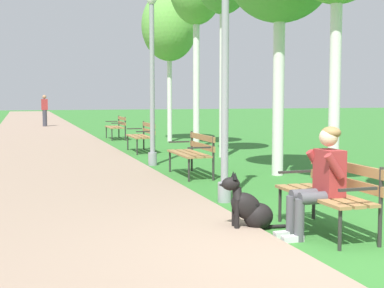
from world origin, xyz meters
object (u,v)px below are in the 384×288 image
Objects in this scene: park_bench_near at (330,189)px; park_bench_furthest at (117,125)px; park_bench_far at (143,134)px; pedestrian_distant at (45,111)px; dog_black at (250,208)px; lamp_post_near at (225,59)px; person_seated_on_near_bench at (321,177)px; birch_tree_sixth at (169,26)px; park_bench_mid at (193,150)px; lamp_post_mid at (152,76)px.

park_bench_near is 14.62m from park_bench_furthest.
park_bench_near is 9.76m from park_bench_far.
park_bench_near is at bearing -84.49° from pedestrian_distant.
pedestrian_distant is (-1.45, 23.26, 0.58)m from dog_black.
dog_black is 2.54m from lamp_post_near.
birch_tree_sixth reaches higher than person_seated_on_near_bench.
lamp_post_near reaches higher than pedestrian_distant.
park_bench_mid is 1.00× the size of park_bench_far.
lamp_post_mid is (-0.34, 6.86, 1.36)m from person_seated_on_near_bench.
park_bench_mid is 0.91× the size of pedestrian_distant.
lamp_post_near reaches higher than lamp_post_mid.
person_seated_on_near_bench reaches higher than park_bench_furthest.
person_seated_on_near_bench is at bearing -97.54° from birch_tree_sixth.
person_seated_on_near_bench reaches higher than dog_black.
park_bench_mid is at bearing 81.35° from dog_black.
park_bench_mid is 0.37× the size of lamp_post_near.
birch_tree_sixth reaches higher than pedestrian_distant.
person_seated_on_near_bench is 0.76× the size of pedestrian_distant.
dog_black is at bearing -100.59° from birch_tree_sixth.
lamp_post_mid reaches higher than park_bench_near.
lamp_post_near is (-0.38, -7.64, 1.61)m from park_bench_far.
park_bench_far is 0.29× the size of birch_tree_sixth.
dog_black is at bearing -100.44° from lamp_post_near.
park_bench_far is 14.08m from pedestrian_distant.
birch_tree_sixth is at bearing 71.82° from lamp_post_mid.
park_bench_near is 1.00× the size of park_bench_far.
person_seated_on_near_bench is at bearing -147.35° from park_bench_near.
park_bench_furthest is 14.75m from person_seated_on_near_bench.
lamp_post_mid is (-0.55, 6.72, 1.53)m from park_bench_near.
park_bench_furthest is 1.20× the size of person_seated_on_near_bench.
dog_black is at bearing -92.52° from lamp_post_mid.
park_bench_mid is 4.91m from park_bench_far.
park_bench_mid is 9.12m from birch_tree_sixth.
park_bench_far is at bearing 82.25° from lamp_post_mid.
park_bench_furthest is 0.37× the size of lamp_post_near.
park_bench_far is 1.80× the size of dog_black.
birch_tree_sixth reaches higher than lamp_post_mid.
lamp_post_mid is at bearing -84.16° from pedestrian_distant.
lamp_post_mid is at bearing -108.18° from birch_tree_sixth.
park_bench_near and park_bench_far have the same top height.
park_bench_far is at bearing -90.92° from park_bench_furthest.
park_bench_furthest is at bearing 86.44° from lamp_post_mid.
lamp_post_near is at bearing 103.70° from park_bench_near.
dog_black is at bearing 138.75° from person_seated_on_near_bench.
park_bench_mid is at bearing 82.48° from lamp_post_near.
person_seated_on_near_bench is at bearing -41.25° from dog_black.
dog_black is 23.31m from pedestrian_distant.
lamp_post_near is (0.31, 1.70, 1.87)m from dog_black.
lamp_post_near is at bearing -92.83° from park_bench_far.
park_bench_furthest is at bearing 90.23° from park_bench_near.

